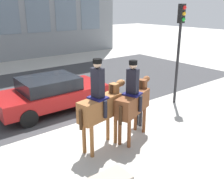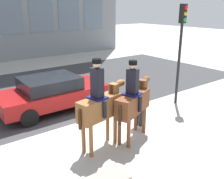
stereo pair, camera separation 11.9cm
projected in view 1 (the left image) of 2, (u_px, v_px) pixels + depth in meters
name	position (u px, v px, depth m)	size (l,w,h in m)	color
ground_plane	(91.00, 126.00, 8.65)	(80.00, 80.00, 0.00)	#B2AFA8
road_surface	(38.00, 91.00, 12.22)	(21.94, 8.50, 0.01)	#38383A
mounted_horse_lead	(101.00, 105.00, 6.94)	(1.82, 0.69, 2.65)	brown
mounted_horse_companion	(134.00, 100.00, 7.51)	(1.86, 0.99, 2.49)	brown
pedestrian_bystander	(139.00, 100.00, 8.43)	(0.81, 0.56, 1.59)	#232328
street_car_near_lane	(51.00, 93.00, 9.81)	(4.23, 2.03, 1.36)	maroon
traffic_light	(180.00, 39.00, 9.93)	(0.24, 0.29, 4.04)	black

